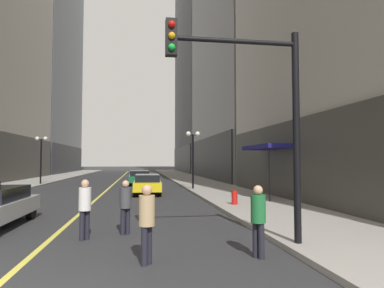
{
  "coord_description": "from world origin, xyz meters",
  "views": [
    {
      "loc": [
        2.47,
        -5.63,
        2.2
      ],
      "look_at": [
        7.03,
        24.08,
        3.71
      ],
      "focal_mm": 31.75,
      "sensor_mm": 36.0,
      "label": 1
    }
  ],
  "objects_px": {
    "fire_hydrant_right": "(234,199)",
    "pedestrian_in_white_shirt": "(85,205)",
    "traffic_light_near_right": "(257,99)",
    "street_lamp_right_mid": "(193,147)",
    "car_green": "(139,177)",
    "pedestrian_in_tan_trench": "(147,218)",
    "car_yellow": "(147,183)",
    "pedestrian_with_orange_bag": "(125,203)",
    "street_lamp_left_far": "(41,149)",
    "pedestrian_in_green_parka": "(258,216)"
  },
  "relations": [
    {
      "from": "pedestrian_with_orange_bag",
      "to": "traffic_light_near_right",
      "type": "xyz_separation_m",
      "value": [
        3.3,
        -2.37,
        2.81
      ]
    },
    {
      "from": "car_green",
      "to": "traffic_light_near_right",
      "type": "relative_size",
      "value": 0.75
    },
    {
      "from": "car_green",
      "to": "fire_hydrant_right",
      "type": "relative_size",
      "value": 5.27
    },
    {
      "from": "car_green",
      "to": "pedestrian_in_tan_trench",
      "type": "bearing_deg",
      "value": -89.57
    },
    {
      "from": "pedestrian_with_orange_bag",
      "to": "street_lamp_left_far",
      "type": "bearing_deg",
      "value": 111.01
    },
    {
      "from": "pedestrian_in_tan_trench",
      "to": "traffic_light_near_right",
      "type": "bearing_deg",
      "value": 14.88
    },
    {
      "from": "pedestrian_in_green_parka",
      "to": "pedestrian_in_white_shirt",
      "type": "height_order",
      "value": "pedestrian_in_white_shirt"
    },
    {
      "from": "pedestrian_in_tan_trench",
      "to": "car_yellow",
      "type": "bearing_deg",
      "value": 88.71
    },
    {
      "from": "traffic_light_near_right",
      "to": "street_lamp_right_mid",
      "type": "distance_m",
      "value": 17.08
    },
    {
      "from": "pedestrian_in_tan_trench",
      "to": "pedestrian_in_white_shirt",
      "type": "bearing_deg",
      "value": 123.3
    },
    {
      "from": "pedestrian_in_tan_trench",
      "to": "pedestrian_with_orange_bag",
      "type": "relative_size",
      "value": 1.04
    },
    {
      "from": "pedestrian_in_green_parka",
      "to": "pedestrian_in_white_shirt",
      "type": "bearing_deg",
      "value": 149.87
    },
    {
      "from": "street_lamp_right_mid",
      "to": "traffic_light_near_right",
      "type": "bearing_deg",
      "value": -93.53
    },
    {
      "from": "pedestrian_in_green_parka",
      "to": "pedestrian_with_orange_bag",
      "type": "bearing_deg",
      "value": 136.04
    },
    {
      "from": "pedestrian_in_white_shirt",
      "to": "fire_hydrant_right",
      "type": "bearing_deg",
      "value": 43.88
    },
    {
      "from": "pedestrian_in_tan_trench",
      "to": "street_lamp_left_far",
      "type": "height_order",
      "value": "street_lamp_left_far"
    },
    {
      "from": "street_lamp_right_mid",
      "to": "car_yellow",
      "type": "bearing_deg",
      "value": -144.34
    },
    {
      "from": "car_yellow",
      "to": "pedestrian_in_white_shirt",
      "type": "relative_size",
      "value": 2.66
    },
    {
      "from": "car_green",
      "to": "traffic_light_near_right",
      "type": "xyz_separation_m",
      "value": [
        2.91,
        -23.51,
        3.02
      ]
    },
    {
      "from": "pedestrian_in_tan_trench",
      "to": "pedestrian_with_orange_bag",
      "type": "bearing_deg",
      "value": 100.53
    },
    {
      "from": "pedestrian_in_white_shirt",
      "to": "street_lamp_left_far",
      "type": "bearing_deg",
      "value": 108.06
    },
    {
      "from": "pedestrian_in_green_parka",
      "to": "street_lamp_left_far",
      "type": "bearing_deg",
      "value": 114.8
    },
    {
      "from": "pedestrian_with_orange_bag",
      "to": "street_lamp_right_mid",
      "type": "relative_size",
      "value": 0.36
    },
    {
      "from": "car_yellow",
      "to": "street_lamp_right_mid",
      "type": "distance_m",
      "value": 4.93
    },
    {
      "from": "traffic_light_near_right",
      "to": "car_green",
      "type": "bearing_deg",
      "value": 97.05
    },
    {
      "from": "pedestrian_in_white_shirt",
      "to": "street_lamp_left_far",
      "type": "distance_m",
      "value": 23.82
    },
    {
      "from": "fire_hydrant_right",
      "to": "street_lamp_left_far",
      "type": "bearing_deg",
      "value": 128.32
    },
    {
      "from": "car_green",
      "to": "street_lamp_left_far",
      "type": "height_order",
      "value": "street_lamp_left_far"
    },
    {
      "from": "car_yellow",
      "to": "street_lamp_left_far",
      "type": "xyz_separation_m",
      "value": [
        -9.37,
        9.79,
        2.54
      ]
    },
    {
      "from": "pedestrian_in_tan_trench",
      "to": "fire_hydrant_right",
      "type": "distance_m",
      "value": 9.32
    },
    {
      "from": "car_yellow",
      "to": "pedestrian_with_orange_bag",
      "type": "height_order",
      "value": "pedestrian_with_orange_bag"
    },
    {
      "from": "pedestrian_in_green_parka",
      "to": "traffic_light_near_right",
      "type": "xyz_separation_m",
      "value": [
        0.21,
        0.61,
        2.79
      ]
    },
    {
      "from": "pedestrian_in_white_shirt",
      "to": "street_lamp_left_far",
      "type": "height_order",
      "value": "street_lamp_left_far"
    },
    {
      "from": "pedestrian_in_white_shirt",
      "to": "pedestrian_with_orange_bag",
      "type": "distance_m",
      "value": 1.23
    },
    {
      "from": "pedestrian_with_orange_bag",
      "to": "street_lamp_left_far",
      "type": "relative_size",
      "value": 0.36
    },
    {
      "from": "car_yellow",
      "to": "traffic_light_near_right",
      "type": "relative_size",
      "value": 0.79
    },
    {
      "from": "pedestrian_in_green_parka",
      "to": "traffic_light_near_right",
      "type": "height_order",
      "value": "traffic_light_near_right"
    },
    {
      "from": "pedestrian_in_green_parka",
      "to": "pedestrian_in_tan_trench",
      "type": "height_order",
      "value": "pedestrian_in_tan_trench"
    },
    {
      "from": "car_green",
      "to": "street_lamp_left_far",
      "type": "xyz_separation_m",
      "value": [
        -8.84,
        0.85,
        2.54
      ]
    },
    {
      "from": "street_lamp_right_mid",
      "to": "pedestrian_in_green_parka",
      "type": "bearing_deg",
      "value": -94.07
    },
    {
      "from": "car_yellow",
      "to": "street_lamp_right_mid",
      "type": "xyz_separation_m",
      "value": [
        3.43,
        2.46,
        2.54
      ]
    },
    {
      "from": "car_green",
      "to": "pedestrian_in_green_parka",
      "type": "relative_size",
      "value": 2.57
    },
    {
      "from": "fire_hydrant_right",
      "to": "pedestrian_in_white_shirt",
      "type": "bearing_deg",
      "value": -136.12
    },
    {
      "from": "pedestrian_in_tan_trench",
      "to": "street_lamp_right_mid",
      "type": "distance_m",
      "value": 18.3
    },
    {
      "from": "pedestrian_with_orange_bag",
      "to": "fire_hydrant_right",
      "type": "bearing_deg",
      "value": 46.79
    },
    {
      "from": "pedestrian_in_green_parka",
      "to": "car_green",
      "type": "bearing_deg",
      "value": 96.39
    },
    {
      "from": "street_lamp_right_mid",
      "to": "fire_hydrant_right",
      "type": "xyz_separation_m",
      "value": [
        0.5,
        -9.5,
        -2.86
      ]
    },
    {
      "from": "car_yellow",
      "to": "pedestrian_in_green_parka",
      "type": "xyz_separation_m",
      "value": [
        2.18,
        -15.19,
        0.24
      ]
    },
    {
      "from": "traffic_light_near_right",
      "to": "street_lamp_right_mid",
      "type": "xyz_separation_m",
      "value": [
        1.05,
        17.04,
        -0.49
      ]
    },
    {
      "from": "pedestrian_in_white_shirt",
      "to": "street_lamp_right_mid",
      "type": "distance_m",
      "value": 16.33
    }
  ]
}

